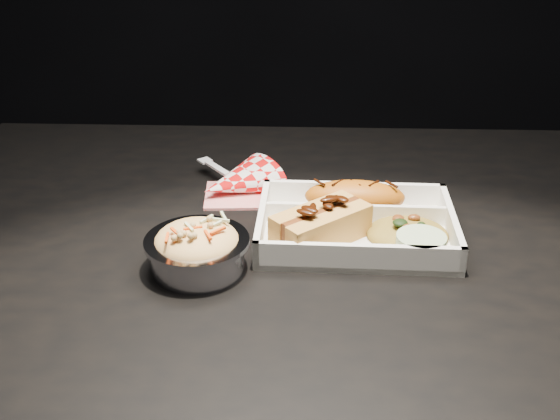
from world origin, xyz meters
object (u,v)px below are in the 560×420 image
(dining_table, at_px, (332,292))
(food_tray, at_px, (355,229))
(fried_pastry, at_px, (355,197))
(napkin_fork, at_px, (237,183))
(hotdog, at_px, (321,222))
(foil_coleslaw_cup, at_px, (197,247))

(dining_table, height_order, food_tray, food_tray)
(fried_pastry, relative_size, napkin_fork, 0.86)
(hotdog, bearing_deg, fried_pastry, 19.47)
(food_tray, relative_size, foil_coleslaw_cup, 2.05)
(fried_pastry, relative_size, hotdog, 1.03)
(food_tray, distance_m, fried_pastry, 0.06)
(foil_coleslaw_cup, relative_size, napkin_fork, 0.79)
(food_tray, xyz_separation_m, napkin_fork, (-0.16, 0.12, 0.01))
(fried_pastry, distance_m, napkin_fork, 0.18)
(napkin_fork, bearing_deg, fried_pastry, 29.32)
(dining_table, xyz_separation_m, fried_pastry, (0.03, 0.05, 0.12))
(dining_table, xyz_separation_m, napkin_fork, (-0.14, 0.12, 0.11))
(fried_pastry, distance_m, foil_coleslaw_cup, 0.24)
(hotdog, bearing_deg, dining_table, 16.49)
(food_tray, height_order, foil_coleslaw_cup, foil_coleslaw_cup)
(dining_table, distance_m, food_tray, 0.10)
(food_tray, bearing_deg, napkin_fork, 144.52)
(dining_table, height_order, hotdog, hotdog)
(fried_pastry, height_order, foil_coleslaw_cup, foil_coleslaw_cup)
(fried_pastry, distance_m, hotdog, 0.09)
(dining_table, bearing_deg, hotdog, -123.04)
(food_tray, bearing_deg, hotdog, -149.23)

